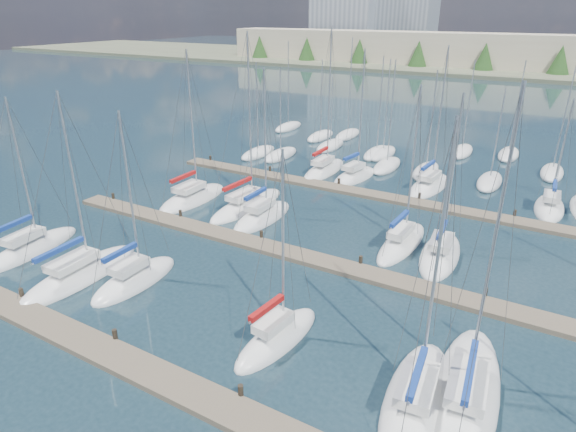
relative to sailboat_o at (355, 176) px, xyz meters
The scene contains 21 objects.
ground 26.13m from the sailboat_o, 81.94° to the left, with size 400.00×400.00×0.00m, color #1F353F.
dock_near 32.33m from the sailboat_o, 83.49° to the right, with size 44.00×1.93×1.10m.
dock_mid 18.49m from the sailboat_o, 78.57° to the right, with size 44.00×1.93×1.10m.
dock_far 5.51m from the sailboat_o, 48.35° to the right, with size 44.00×1.93×1.10m.
sailboat_o is the anchor object (origin of this frame).
sailboat_n 3.72m from the sailboat_o, behind, with size 2.83×8.70×15.44m.
sailboat_i 13.21m from the sailboat_o, 112.92° to the right, with size 3.24×9.64×15.31m.
sailboat_c 26.63m from the sailboat_o, 98.91° to the right, with size 2.65×6.83×11.62m.
sailboat_j 13.85m from the sailboat_o, 100.73° to the right, with size 2.67×7.58×12.86m.
sailboat_f 30.67m from the sailboat_o, 57.84° to the right, with size 3.78×10.60×14.55m.
sailboat_a 30.34m from the sailboat_o, 117.22° to the right, with size 3.37×8.28×11.66m.
sailboat_d 27.70m from the sailboat_o, 75.60° to the right, with size 2.72×6.69×11.06m.
sailboat_k 15.54m from the sailboat_o, 54.34° to the right, with size 2.54×8.10×12.34m.
sailboat_l 17.67m from the sailboat_o, 47.34° to the right, with size 3.25×8.06×12.05m.
sailboat_b 28.65m from the sailboat_o, 105.64° to the right, with size 3.24×9.30×12.59m.
sailboat_h 16.84m from the sailboat_o, 128.53° to the right, with size 3.27×8.33×13.87m.
sailboat_q 18.08m from the sailboat_o, ahead, with size 2.64×6.88×10.20m.
sailboat_p 7.52m from the sailboat_o, ahead, with size 3.39×8.42×13.92m.
sailboat_e 31.02m from the sailboat_o, 62.15° to the right, with size 3.48×8.65×13.40m.
distant_boats 9.66m from the sailboat_o, 94.04° to the left, with size 36.93×20.75×13.30m.
shoreline 116.26m from the sailboat_o, 94.76° to the left, with size 400.00×60.00×38.00m.
Camera 1 is at (14.10, -10.35, 16.13)m, focal length 30.00 mm.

